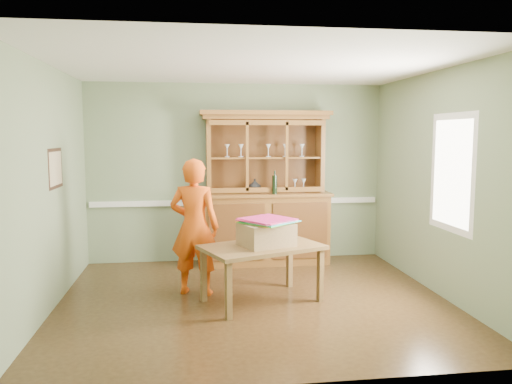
{
  "coord_description": "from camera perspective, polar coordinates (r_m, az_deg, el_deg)",
  "views": [
    {
      "loc": [
        -0.73,
        -5.61,
        1.93
      ],
      "look_at": [
        0.08,
        0.4,
        1.23
      ],
      "focal_mm": 35.0,
      "sensor_mm": 36.0,
      "label": 1
    }
  ],
  "objects": [
    {
      "name": "wall_left",
      "position": [
        5.84,
        -22.72,
        0.35
      ],
      "size": [
        0.0,
        4.0,
        4.0
      ],
      "primitive_type": "plane",
      "rotation": [
        1.57,
        0.0,
        1.57
      ],
      "color": "gray",
      "rests_on": "floor"
    },
    {
      "name": "kite_stack",
      "position": [
        5.73,
        1.37,
        -3.27
      ],
      "size": [
        0.71,
        0.71,
        0.05
      ],
      "rotation": [
        0.0,
        0.0,
        0.69
      ],
      "color": "#FFA820",
      "rests_on": "cardboard_box"
    },
    {
      "name": "person",
      "position": [
        6.07,
        -7.05,
        -3.97
      ],
      "size": [
        0.69,
        0.55,
        1.65
      ],
      "primitive_type": "imported",
      "rotation": [
        0.0,
        0.0,
        2.86
      ],
      "color": "#E34F0E",
      "rests_on": "floor"
    },
    {
      "name": "floor",
      "position": [
        5.97,
        -0.24,
        -12.29
      ],
      "size": [
        4.5,
        4.5,
        0.0
      ],
      "primitive_type": "plane",
      "color": "#493117",
      "rests_on": "ground"
    },
    {
      "name": "wall_back",
      "position": [
        7.66,
        -2.19,
        2.2
      ],
      "size": [
        4.5,
        0.0,
        4.5
      ],
      "primitive_type": "plane",
      "rotation": [
        1.57,
        0.0,
        0.0
      ],
      "color": "gray",
      "rests_on": "floor"
    },
    {
      "name": "wall_front",
      "position": [
        3.73,
        3.75,
        -2.39
      ],
      "size": [
        4.5,
        0.0,
        4.5
      ],
      "primitive_type": "plane",
      "rotation": [
        -1.57,
        0.0,
        0.0
      ],
      "color": "gray",
      "rests_on": "floor"
    },
    {
      "name": "wall_right",
      "position": [
        6.38,
        20.23,
        0.93
      ],
      "size": [
        0.0,
        4.0,
        4.0
      ],
      "primitive_type": "plane",
      "rotation": [
        1.57,
        0.0,
        -1.57
      ],
      "color": "gray",
      "rests_on": "floor"
    },
    {
      "name": "cardboard_box",
      "position": [
        5.73,
        1.18,
        -4.87
      ],
      "size": [
        0.68,
        0.62,
        0.26
      ],
      "primitive_type": "cube",
      "rotation": [
        0.0,
        0.0,
        0.37
      ],
      "color": "#97794D",
      "rests_on": "dining_table"
    },
    {
      "name": "framed_map",
      "position": [
        6.1,
        -21.89,
        2.52
      ],
      "size": [
        0.03,
        0.6,
        0.46
      ],
      "color": "#351F15",
      "rests_on": "wall_left"
    },
    {
      "name": "dining_table",
      "position": [
        5.79,
        0.69,
        -6.87
      ],
      "size": [
        1.53,
        1.23,
        0.66
      ],
      "rotation": [
        0.0,
        0.0,
        0.38
      ],
      "color": "brown",
      "rests_on": "floor"
    },
    {
      "name": "ceiling",
      "position": [
        5.71,
        -0.26,
        14.31
      ],
      "size": [
        4.5,
        4.5,
        0.0
      ],
      "primitive_type": "plane",
      "rotation": [
        3.14,
        0.0,
        0.0
      ],
      "color": "white",
      "rests_on": "wall_back"
    },
    {
      "name": "china_hutch",
      "position": [
        7.52,
        1.08,
        -2.1
      ],
      "size": [
        1.94,
        0.64,
        2.28
      ],
      "color": "brown",
      "rests_on": "floor"
    },
    {
      "name": "chair_rail",
      "position": [
        7.69,
        -2.16,
        -1.16
      ],
      "size": [
        4.41,
        0.05,
        0.08
      ],
      "primitive_type": "cube",
      "color": "white",
      "rests_on": "wall_back"
    },
    {
      "name": "window_panel",
      "position": [
        6.09,
        21.43,
        2.06
      ],
      "size": [
        0.03,
        0.96,
        1.36
      ],
      "color": "white",
      "rests_on": "wall_right"
    }
  ]
}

